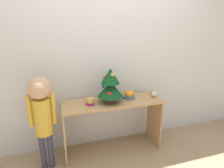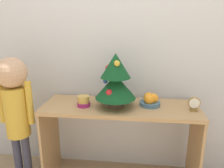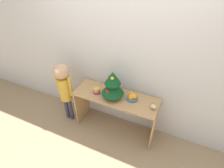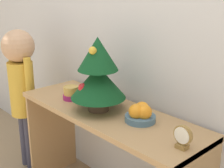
{
  "view_description": "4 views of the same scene",
  "coord_description": "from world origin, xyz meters",
  "px_view_note": "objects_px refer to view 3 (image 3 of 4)",
  "views": [
    {
      "loc": [
        -0.6,
        -1.76,
        1.51
      ],
      "look_at": [
        -0.01,
        0.21,
        0.92
      ],
      "focal_mm": 28.0,
      "sensor_mm": 36.0,
      "label": 1
    },
    {
      "loc": [
        0.12,
        -1.42,
        1.35
      ],
      "look_at": [
        -0.07,
        0.24,
        0.87
      ],
      "focal_mm": 35.0,
      "sensor_mm": 36.0,
      "label": 2
    },
    {
      "loc": [
        0.73,
        -1.56,
        2.35
      ],
      "look_at": [
        -0.06,
        0.22,
        0.89
      ],
      "focal_mm": 28.0,
      "sensor_mm": 36.0,
      "label": 3
    },
    {
      "loc": [
        1.26,
        -0.9,
        1.39
      ],
      "look_at": [
        0.06,
        0.2,
        0.88
      ],
      "focal_mm": 50.0,
      "sensor_mm": 36.0,
      "label": 4
    }
  ],
  "objects_px": {
    "mini_tree": "(113,84)",
    "desk_clock": "(154,106)",
    "child_figure": "(64,84)",
    "singing_bowl": "(97,91)",
    "fruit_bowl": "(132,97)"
  },
  "relations": [
    {
      "from": "singing_bowl",
      "to": "fruit_bowl",
      "type": "bearing_deg",
      "value": 8.17
    },
    {
      "from": "fruit_bowl",
      "to": "desk_clock",
      "type": "height_order",
      "value": "desk_clock"
    },
    {
      "from": "fruit_bowl",
      "to": "child_figure",
      "type": "relative_size",
      "value": 0.15
    },
    {
      "from": "child_figure",
      "to": "mini_tree",
      "type": "bearing_deg",
      "value": 6.21
    },
    {
      "from": "fruit_bowl",
      "to": "mini_tree",
      "type": "bearing_deg",
      "value": -167.25
    },
    {
      "from": "mini_tree",
      "to": "desk_clock",
      "type": "distance_m",
      "value": 0.62
    },
    {
      "from": "desk_clock",
      "to": "child_figure",
      "type": "distance_m",
      "value": 1.38
    },
    {
      "from": "mini_tree",
      "to": "singing_bowl",
      "type": "xyz_separation_m",
      "value": [
        -0.25,
        -0.01,
        -0.18
      ]
    },
    {
      "from": "fruit_bowl",
      "to": "singing_bowl",
      "type": "height_order",
      "value": "fruit_bowl"
    },
    {
      "from": "singing_bowl",
      "to": "child_figure",
      "type": "distance_m",
      "value": 0.54
    },
    {
      "from": "singing_bowl",
      "to": "child_figure",
      "type": "xyz_separation_m",
      "value": [
        -0.53,
        -0.07,
        -0.0
      ]
    },
    {
      "from": "singing_bowl",
      "to": "desk_clock",
      "type": "relative_size",
      "value": 0.93
    },
    {
      "from": "mini_tree",
      "to": "child_figure",
      "type": "bearing_deg",
      "value": -173.79
    },
    {
      "from": "mini_tree",
      "to": "desk_clock",
      "type": "relative_size",
      "value": 3.85
    },
    {
      "from": "singing_bowl",
      "to": "desk_clock",
      "type": "xyz_separation_m",
      "value": [
        0.85,
        -0.0,
        0.01
      ]
    }
  ]
}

